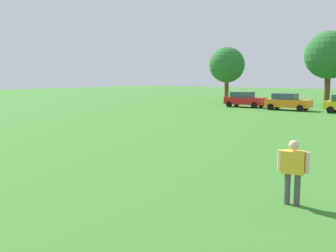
{
  "coord_description": "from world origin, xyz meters",
  "views": [
    {
      "loc": [
        9.87,
        1.77,
        3.4
      ],
      "look_at": [
        3.81,
        10.12,
        2.09
      ],
      "focal_mm": 42.41,
      "sensor_mm": 36.0,
      "label": 1
    }
  ],
  "objects_px": {
    "tree_left": "(329,55)",
    "parked_car_red_0": "(244,99)",
    "adult_bystander": "(293,167)",
    "parked_car_orange_1": "(287,102)",
    "tree_far_left": "(227,65)"
  },
  "relations": [
    {
      "from": "tree_left",
      "to": "parked_car_red_0",
      "type": "bearing_deg",
      "value": -128.42
    },
    {
      "from": "adult_bystander",
      "to": "tree_left",
      "type": "xyz_separation_m",
      "value": [
        -8.79,
        37.83,
        4.71
      ]
    },
    {
      "from": "parked_car_orange_1",
      "to": "tree_far_left",
      "type": "xyz_separation_m",
      "value": [
        -10.62,
        7.32,
        3.92
      ]
    },
    {
      "from": "tree_left",
      "to": "parked_car_orange_1",
      "type": "bearing_deg",
      "value": -98.55
    },
    {
      "from": "parked_car_orange_1",
      "to": "tree_far_left",
      "type": "distance_m",
      "value": 13.48
    },
    {
      "from": "adult_bystander",
      "to": "tree_far_left",
      "type": "distance_m",
      "value": 41.69
    },
    {
      "from": "parked_car_red_0",
      "to": "parked_car_orange_1",
      "type": "relative_size",
      "value": 1.0
    },
    {
      "from": "parked_car_orange_1",
      "to": "adult_bystander",
      "type": "bearing_deg",
      "value": -70.42
    },
    {
      "from": "tree_left",
      "to": "adult_bystander",
      "type": "bearing_deg",
      "value": -76.91
    },
    {
      "from": "parked_car_red_0",
      "to": "parked_car_orange_1",
      "type": "distance_m",
      "value": 5.22
    },
    {
      "from": "adult_bystander",
      "to": "tree_left",
      "type": "bearing_deg",
      "value": 93.17
    },
    {
      "from": "tree_far_left",
      "to": "parked_car_red_0",
      "type": "bearing_deg",
      "value": -48.94
    },
    {
      "from": "tree_left",
      "to": "tree_far_left",
      "type": "bearing_deg",
      "value": -171.05
    },
    {
      "from": "parked_car_red_0",
      "to": "parked_car_orange_1",
      "type": "xyz_separation_m",
      "value": [
        5.12,
        -1.01,
        0.0
      ]
    },
    {
      "from": "adult_bystander",
      "to": "tree_far_left",
      "type": "relative_size",
      "value": 0.24
    }
  ]
}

